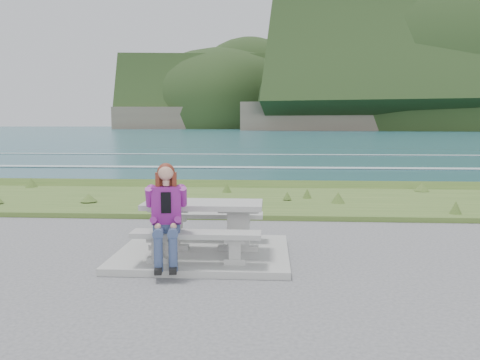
# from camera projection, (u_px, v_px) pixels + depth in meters

# --- Properties ---
(concrete_slab) EXTENTS (2.60, 2.10, 0.10)m
(concrete_slab) POSITION_uv_depth(u_px,v_px,m) (204.00, 253.00, 7.21)
(concrete_slab) COLOR gray
(concrete_slab) RESTS_ON ground
(picnic_table) EXTENTS (1.80, 0.75, 0.75)m
(picnic_table) POSITION_uv_depth(u_px,v_px,m) (203.00, 213.00, 7.13)
(picnic_table) COLOR gray
(picnic_table) RESTS_ON concrete_slab
(bench_landward) EXTENTS (1.80, 0.35, 0.45)m
(bench_landward) POSITION_uv_depth(u_px,v_px,m) (196.00, 239.00, 6.47)
(bench_landward) COLOR gray
(bench_landward) RESTS_ON concrete_slab
(bench_seaward) EXTENTS (1.80, 0.35, 0.45)m
(bench_seaward) POSITION_uv_depth(u_px,v_px,m) (209.00, 219.00, 7.85)
(bench_seaward) COLOR gray
(bench_seaward) RESTS_ON concrete_slab
(grass_verge) EXTENTS (160.00, 4.50, 0.22)m
(grass_verge) POSITION_uv_depth(u_px,v_px,m) (231.00, 203.00, 12.17)
(grass_verge) COLOR #345B22
(grass_verge) RESTS_ON ground
(shore_drop) EXTENTS (160.00, 0.80, 2.20)m
(shore_drop) POSITION_uv_depth(u_px,v_px,m) (238.00, 188.00, 15.04)
(shore_drop) COLOR brown
(shore_drop) RESTS_ON ground
(ocean) EXTENTS (1600.00, 1600.00, 0.09)m
(ocean) POSITION_uv_depth(u_px,v_px,m) (255.00, 179.00, 32.28)
(ocean) COLOR #20505B
(ocean) RESTS_ON ground
(seated_woman) EXTENTS (0.49, 0.74, 1.40)m
(seated_woman) POSITION_uv_depth(u_px,v_px,m) (166.00, 229.00, 6.34)
(seated_woman) COLOR navy
(seated_woman) RESTS_ON concrete_slab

